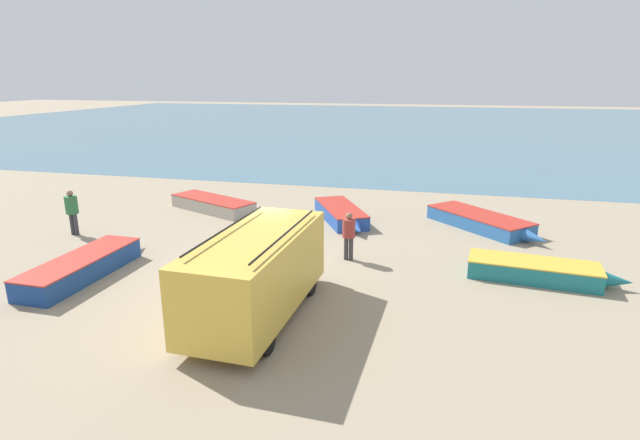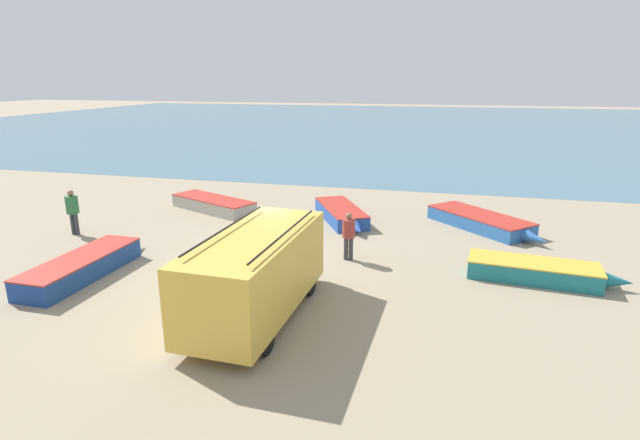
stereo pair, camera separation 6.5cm
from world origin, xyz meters
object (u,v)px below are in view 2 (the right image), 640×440
object	(u,v)px
fishing_rowboat_1	(538,271)
fisherman_0	(72,208)
fishing_rowboat_2	(211,204)
fisherman_1	(349,232)
fishing_rowboat_3	(342,214)
fishing_rowboat_0	(86,264)
fishing_rowboat_4	(482,222)
parked_van	(257,272)

from	to	relation	value
fishing_rowboat_1	fisherman_0	world-z (taller)	fisherman_0
fishing_rowboat_1	fishing_rowboat_2	bearing A→B (deg)	164.83
fisherman_1	fishing_rowboat_2	bearing A→B (deg)	-128.17
fishing_rowboat_1	fishing_rowboat_2	xyz separation A→B (m)	(-13.10, 5.13, 0.00)
fishing_rowboat_2	fishing_rowboat_3	bearing A→B (deg)	-158.77
fishing_rowboat_0	fishing_rowboat_3	size ratio (longest dim) A/B	1.13
fisherman_0	fisherman_1	distance (m)	10.69
fishing_rowboat_3	fishing_rowboat_4	bearing A→B (deg)	64.98
fishing_rowboat_3	fishing_rowboat_1	bearing A→B (deg)	27.33
fishing_rowboat_2	fishing_rowboat_3	world-z (taller)	fishing_rowboat_3
fishing_rowboat_2	fisherman_1	distance (m)	8.76
fishing_rowboat_1	fishing_rowboat_4	world-z (taller)	same
fishing_rowboat_1	fisherman_1	distance (m)	5.85
fishing_rowboat_0	fisherman_0	world-z (taller)	fisherman_0
fishing_rowboat_1	fishing_rowboat_4	distance (m)	5.27
parked_van	fisherman_0	size ratio (longest dim) A/B	3.09
fishing_rowboat_1	fishing_rowboat_2	size ratio (longest dim) A/B	0.89
fishing_rowboat_3	fishing_rowboat_4	xyz separation A→B (m)	(5.65, 0.29, -0.01)
fishing_rowboat_1	fisherman_0	distance (m)	16.51
fishing_rowboat_0	fishing_rowboat_1	world-z (taller)	fishing_rowboat_0
fisherman_1	parked_van	bearing A→B (deg)	-22.55
parked_van	fishing_rowboat_4	bearing A→B (deg)	-30.53
fishing_rowboat_2	parked_van	bearing A→B (deg)	146.36
fishing_rowboat_2	fishing_rowboat_4	xyz separation A→B (m)	(11.79, -0.02, -0.00)
fishing_rowboat_4	fisherman_0	distance (m)	15.88
parked_van	fishing_rowboat_1	xyz separation A→B (m)	(7.24, 4.17, -0.91)
parked_van	fishing_rowboat_0	distance (m)	6.26
parked_van	fishing_rowboat_2	distance (m)	11.03
fisherman_0	fishing_rowboat_1	bearing A→B (deg)	-88.20
fishing_rowboat_1	fisherman_1	world-z (taller)	fisherman_1
fishing_rowboat_1	fishing_rowboat_2	world-z (taller)	fishing_rowboat_2
fishing_rowboat_0	fishing_rowboat_3	bearing A→B (deg)	-38.64
parked_van	fishing_rowboat_1	world-z (taller)	parked_van
fishing_rowboat_1	fishing_rowboat_3	bearing A→B (deg)	151.53
fishing_rowboat_0	fishing_rowboat_2	distance (m)	8.04
fisherman_1	fishing_rowboat_4	bearing A→B (deg)	131.96
fishing_rowboat_0	fishing_rowboat_4	bearing A→B (deg)	-55.46
fishing_rowboat_0	fishing_rowboat_4	xyz separation A→B (m)	(12.00, 8.01, -0.04)
fishing_rowboat_3	fishing_rowboat_4	size ratio (longest dim) A/B	1.01
fishing_rowboat_3	parked_van	bearing A→B (deg)	-29.75
fishing_rowboat_3	fisherman_1	bearing A→B (deg)	-13.50
fishing_rowboat_1	fishing_rowboat_4	size ratio (longest dim) A/B	1.02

